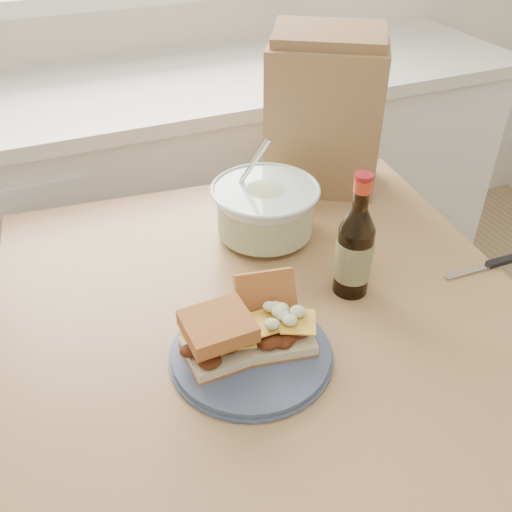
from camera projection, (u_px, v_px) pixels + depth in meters
name	position (u px, v px, depth m)	size (l,w,h in m)	color
cabinet_run	(155.00, 216.00, 1.98)	(2.50, 0.64, 0.94)	white
dining_table	(267.00, 352.00, 1.14)	(1.08, 1.08, 0.82)	#A5794E
plate	(251.00, 353.00, 0.97)	(0.27, 0.27, 0.02)	#42506C
sandwich_left	(218.00, 337.00, 0.93)	(0.11, 0.10, 0.08)	beige
sandwich_right	(275.00, 319.00, 0.98)	(0.13, 0.17, 0.09)	beige
coleslaw_bowl	(265.00, 212.00, 1.23)	(0.23, 0.23, 0.23)	white
beer_bottle	(355.00, 250.00, 1.06)	(0.07, 0.07, 0.25)	black
knife	(493.00, 264.00, 1.17)	(0.17, 0.02, 0.01)	silver
paper_bag	(324.00, 118.00, 1.36)	(0.27, 0.17, 0.35)	#A07A4D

